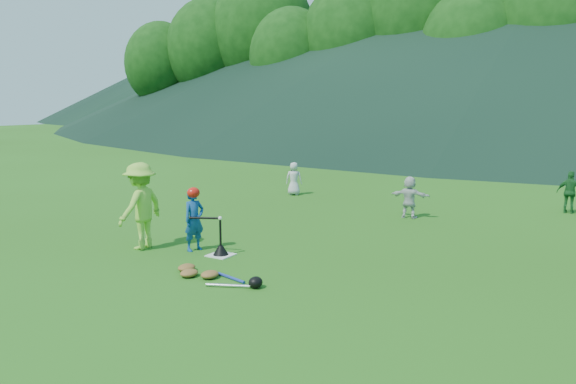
% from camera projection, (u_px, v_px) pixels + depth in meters
% --- Properties ---
extents(ground, '(120.00, 120.00, 0.00)m').
position_uv_depth(ground, '(221.00, 256.00, 10.83)').
color(ground, '#255914').
rests_on(ground, ground).
extents(home_plate, '(0.45, 0.45, 0.02)m').
position_uv_depth(home_plate, '(221.00, 255.00, 10.83)').
color(home_plate, silver).
rests_on(home_plate, ground).
extents(baseball, '(0.08, 0.08, 0.08)m').
position_uv_depth(baseball, '(220.00, 218.00, 10.71)').
color(baseball, white).
rests_on(baseball, batting_tee).
extents(batter_child, '(0.40, 0.51, 1.25)m').
position_uv_depth(batter_child, '(194.00, 220.00, 11.11)').
color(batter_child, navy).
rests_on(batter_child, ground).
extents(adult_coach, '(0.72, 1.17, 1.75)m').
position_uv_depth(adult_coach, '(141.00, 206.00, 11.24)').
color(adult_coach, '#92D23D').
rests_on(adult_coach, ground).
extents(fielder_a, '(0.60, 0.51, 1.05)m').
position_uv_depth(fielder_a, '(294.00, 179.00, 17.80)').
color(fielder_a, '#BABABA').
rests_on(fielder_a, ground).
extents(fielder_c, '(0.68, 0.32, 1.13)m').
position_uv_depth(fielder_c, '(570.00, 192.00, 14.87)').
color(fielder_c, '#1C5E26').
rests_on(fielder_c, ground).
extents(fielder_d, '(1.02, 0.39, 1.07)m').
position_uv_depth(fielder_d, '(410.00, 197.00, 14.27)').
color(fielder_d, silver).
rests_on(fielder_d, ground).
extents(batting_tee, '(0.30, 0.30, 0.68)m').
position_uv_depth(batting_tee, '(221.00, 249.00, 10.81)').
color(batting_tee, black).
rests_on(batting_tee, home_plate).
extents(batter_gear, '(0.72, 0.29, 0.61)m').
position_uv_depth(batter_gear, '(194.00, 195.00, 11.02)').
color(batter_gear, red).
rests_on(batter_gear, ground).
extents(equipment_pile, '(1.80, 0.66, 0.19)m').
position_uv_depth(equipment_pile, '(209.00, 274.00, 9.42)').
color(equipment_pile, olive).
rests_on(equipment_pile, ground).
extents(outfield_fence, '(70.07, 0.08, 1.33)m').
position_uv_depth(outfield_fence, '(504.00, 139.00, 34.34)').
color(outfield_fence, gray).
rests_on(outfield_fence, ground).
extents(tree_line, '(70.04, 11.40, 14.82)m').
position_uv_depth(tree_line, '(531.00, 23.00, 37.96)').
color(tree_line, '#382314').
rests_on(tree_line, ground).
extents(distant_hills, '(155.00, 140.00, 32.00)m').
position_uv_depth(distant_hills, '(527.00, 18.00, 81.38)').
color(distant_hills, black).
rests_on(distant_hills, ground).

